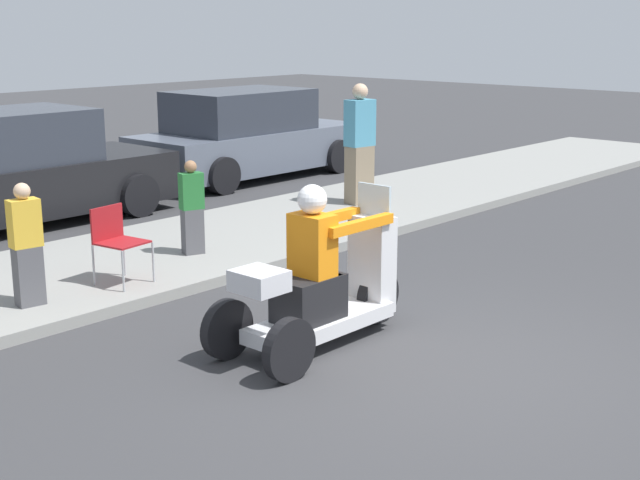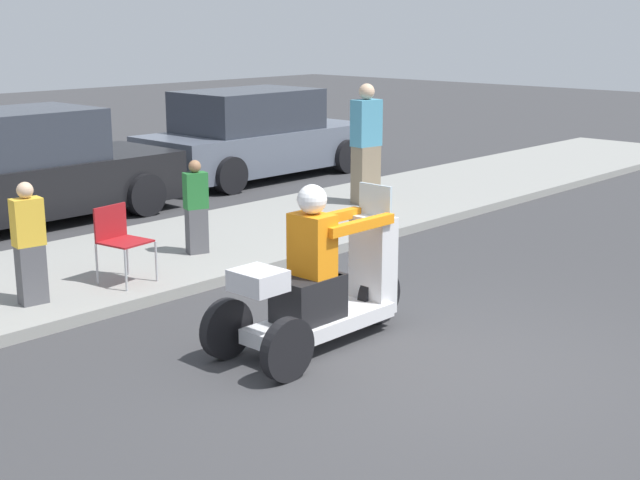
# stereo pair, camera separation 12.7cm
# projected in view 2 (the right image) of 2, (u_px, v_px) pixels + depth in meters

# --- Properties ---
(ground_plane) EXTENTS (60.00, 60.00, 0.00)m
(ground_plane) POSITION_uv_depth(u_px,v_px,m) (449.00, 368.00, 7.53)
(ground_plane) COLOR #38383A
(sidewalk_strip) EXTENTS (28.00, 2.80, 0.12)m
(sidewalk_strip) POSITION_uv_depth(u_px,v_px,m) (129.00, 263.00, 10.56)
(sidewalk_strip) COLOR gray
(sidewalk_strip) RESTS_ON ground
(motorcycle_trike) EXTENTS (2.15, 0.85, 1.49)m
(motorcycle_trike) POSITION_uv_depth(u_px,v_px,m) (322.00, 288.00, 7.96)
(motorcycle_trike) COLOR black
(motorcycle_trike) RESTS_ON ground
(spectator_with_child) EXTENTS (0.46, 0.31, 1.82)m
(spectator_with_child) POSITION_uv_depth(u_px,v_px,m) (366.00, 146.00, 13.50)
(spectator_with_child) COLOR gray
(spectator_with_child) RESTS_ON sidewalk_strip
(spectator_far_back) EXTENTS (0.31, 0.24, 1.13)m
(spectator_far_back) POSITION_uv_depth(u_px,v_px,m) (196.00, 209.00, 10.65)
(spectator_far_back) COLOR #515156
(spectator_far_back) RESTS_ON sidewalk_strip
(spectator_near_curb) EXTENTS (0.31, 0.21, 1.23)m
(spectator_near_curb) POSITION_uv_depth(u_px,v_px,m) (29.00, 246.00, 8.72)
(spectator_near_curb) COLOR #515156
(spectator_near_curb) RESTS_ON sidewalk_strip
(folding_chair_set_back) EXTENTS (0.52, 0.52, 0.82)m
(folding_chair_set_back) POSITION_uv_depth(u_px,v_px,m) (119.00, 236.00, 9.49)
(folding_chair_set_back) COLOR #A5A8AD
(folding_chair_set_back) RESTS_ON sidewalk_strip
(parked_car_lot_right) EXTENTS (4.60, 1.96, 1.64)m
(parked_car_lot_right) POSITION_uv_depth(u_px,v_px,m) (16.00, 172.00, 12.68)
(parked_car_lot_right) COLOR black
(parked_car_lot_right) RESTS_ON ground
(parked_car_lot_left) EXTENTS (4.55, 2.00, 1.63)m
(parked_car_lot_left) POSITION_uv_depth(u_px,v_px,m) (255.00, 137.00, 16.47)
(parked_car_lot_left) COLOR slate
(parked_car_lot_left) RESTS_ON ground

